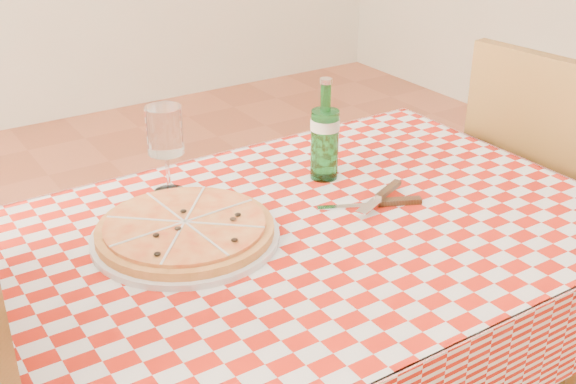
% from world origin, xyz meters
% --- Properties ---
extents(dining_table, '(1.20, 0.80, 0.75)m').
position_xyz_m(dining_table, '(0.00, 0.00, 0.66)').
color(dining_table, brown).
rests_on(dining_table, ground).
extents(tablecloth, '(1.30, 0.90, 0.01)m').
position_xyz_m(tablecloth, '(0.00, 0.00, 0.75)').
color(tablecloth, '#A3160A').
rests_on(tablecloth, dining_table).
extents(chair_near, '(0.50, 0.50, 1.00)m').
position_xyz_m(chair_near, '(0.86, 0.04, 0.57)').
color(chair_near, brown).
rests_on(chair_near, ground).
extents(pizza_plate, '(0.41, 0.41, 0.05)m').
position_xyz_m(pizza_plate, '(-0.24, 0.09, 0.78)').
color(pizza_plate, '#C18B40').
rests_on(pizza_plate, tablecloth).
extents(water_bottle, '(0.09, 0.09, 0.24)m').
position_xyz_m(water_bottle, '(0.16, 0.18, 0.88)').
color(water_bottle, '#1A6B27').
rests_on(water_bottle, tablecloth).
extents(wine_glass, '(0.10, 0.10, 0.21)m').
position_xyz_m(wine_glass, '(-0.18, 0.31, 0.86)').
color(wine_glass, white).
rests_on(wine_glass, tablecloth).
extents(cutlery, '(0.26, 0.22, 0.03)m').
position_xyz_m(cutlery, '(0.18, -0.00, 0.77)').
color(cutlery, silver).
rests_on(cutlery, tablecloth).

